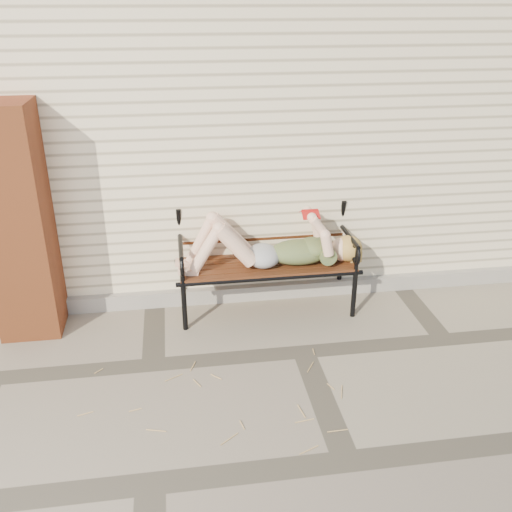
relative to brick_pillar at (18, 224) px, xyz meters
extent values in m
plane|color=gray|center=(2.30, -0.75, -1.00)|extent=(80.00, 80.00, 0.00)
cube|color=#F6E5C0|center=(2.30, 2.25, 0.50)|extent=(8.00, 4.00, 3.00)
cube|color=gray|center=(2.30, 0.22, -0.93)|extent=(8.00, 0.10, 0.15)
cube|color=#A44C25|center=(0.00, 0.00, 0.00)|extent=(0.50, 0.50, 2.00)
cylinder|color=black|center=(1.33, -0.24, -0.76)|extent=(0.05, 0.05, 0.47)
cylinder|color=black|center=(1.33, 0.23, -0.76)|extent=(0.05, 0.05, 0.47)
cylinder|color=black|center=(2.88, -0.24, -0.76)|extent=(0.05, 0.05, 0.47)
cylinder|color=black|center=(2.88, 0.23, -0.76)|extent=(0.05, 0.05, 0.47)
cube|color=#542515|center=(2.11, -0.01, -0.53)|extent=(1.59, 0.51, 0.03)
cylinder|color=black|center=(2.11, -0.24, -0.55)|extent=(1.68, 0.04, 0.04)
cylinder|color=black|center=(2.11, 0.23, -0.55)|extent=(1.68, 0.04, 0.04)
torus|color=black|center=(2.11, 0.34, -0.01)|extent=(0.29, 0.04, 0.29)
ellipsoid|color=#093A42|center=(2.40, -0.04, -0.40)|extent=(0.57, 0.32, 0.22)
ellipsoid|color=#093A42|center=(2.52, -0.04, -0.37)|extent=(0.27, 0.31, 0.17)
ellipsoid|color=#A5A5AA|center=(2.06, -0.04, -0.42)|extent=(0.31, 0.36, 0.20)
sphere|color=beige|center=(2.81, -0.04, -0.40)|extent=(0.23, 0.23, 0.23)
ellipsoid|color=tan|center=(2.86, -0.04, -0.40)|extent=(0.26, 0.27, 0.24)
cube|color=#AD1513|center=(2.48, -0.04, 0.00)|extent=(0.15, 0.02, 0.02)
cube|color=#EEE9CF|center=(2.48, -0.08, -0.03)|extent=(0.15, 0.09, 0.05)
cube|color=#EEE9CF|center=(2.48, 0.01, -0.03)|extent=(0.15, 0.09, 0.05)
cube|color=#AD1513|center=(2.48, -0.08, -0.03)|extent=(0.16, 0.10, 0.05)
cube|color=#AD1513|center=(2.48, 0.01, -0.03)|extent=(0.16, 0.10, 0.05)
cylinder|color=tan|center=(1.05, -1.89, -0.99)|extent=(0.13, 0.01, 0.01)
cylinder|color=tan|center=(-0.07, -0.90, -0.99)|extent=(0.03, 0.15, 0.01)
cylinder|color=tan|center=(2.22, -2.08, -0.99)|extent=(0.05, 0.11, 0.01)
cylinder|color=tan|center=(1.63, -2.02, -0.99)|extent=(0.11, 0.11, 0.01)
cylinder|color=tan|center=(0.62, -0.93, -0.99)|extent=(0.15, 0.02, 0.01)
cylinder|color=tan|center=(1.47, -1.08, -0.99)|extent=(0.03, 0.14, 0.01)
cylinder|color=tan|center=(0.80, -1.09, -0.99)|extent=(0.02, 0.15, 0.01)
cylinder|color=tan|center=(0.22, -1.38, -0.99)|extent=(0.04, 0.08, 0.01)
cylinder|color=tan|center=(1.74, -1.74, -0.99)|extent=(0.03, 0.09, 0.01)
cylinder|color=tan|center=(1.50, -1.85, -0.99)|extent=(0.16, 0.06, 0.01)
cylinder|color=tan|center=(1.79, -1.07, -0.99)|extent=(0.12, 0.06, 0.01)
cylinder|color=tan|center=(0.11, -0.59, -0.99)|extent=(0.01, 0.13, 0.01)
cylinder|color=tan|center=(0.79, -1.47, -0.99)|extent=(0.13, 0.06, 0.01)
cylinder|color=tan|center=(0.28, -1.70, -0.99)|extent=(0.09, 0.08, 0.01)
cylinder|color=tan|center=(1.15, -1.23, -0.99)|extent=(0.09, 0.01, 0.01)
cylinder|color=tan|center=(2.27, -1.26, -0.99)|extent=(0.08, 0.08, 0.01)
cylinder|color=tan|center=(0.40, -0.87, -0.99)|extent=(0.11, 0.10, 0.01)
cylinder|color=tan|center=(1.09, -1.08, -0.99)|extent=(0.01, 0.11, 0.01)
cylinder|color=tan|center=(0.79, -2.10, -0.99)|extent=(0.06, 0.15, 0.01)
camera|label=1|loc=(1.31, -4.66, 1.74)|focal=40.00mm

